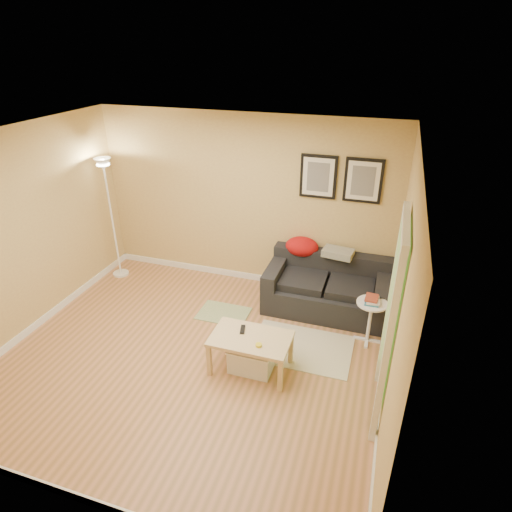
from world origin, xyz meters
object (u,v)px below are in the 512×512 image
Objects in this scene: side_table at (369,322)px; book_stack at (372,300)px; sofa at (327,286)px; floor_lamp at (113,223)px; storage_bin at (252,358)px; coffee_table at (251,353)px.

side_table is 0.33m from book_stack.
floor_lamp reaches higher than sofa.
sofa is 3.34× the size of storage_bin.
storage_bin is (-0.61, -1.52, -0.22)m from sofa.
book_stack is at bearing -41.55° from sofa.
book_stack is at bearing -7.38° from floor_lamp.
sofa reaches higher than side_table.
sofa reaches higher than coffee_table.
floor_lamp reaches higher than book_stack.
coffee_table is 1.79× the size of storage_bin.
book_stack reaches higher than side_table.
sofa is 0.88× the size of floor_lamp.
coffee_table is at bearing -142.92° from side_table.
book_stack is at bearing 25.74° from coffee_table.
sofa is 0.86m from side_table.
floor_lamp is at bearing 172.52° from side_table.
book_stack reaches higher than coffee_table.
sofa is at bearing 56.11° from coffee_table.
sofa is 1.87× the size of coffee_table.
sofa reaches higher than book_stack.
side_table reaches higher than storage_bin.
sofa reaches higher than storage_bin.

